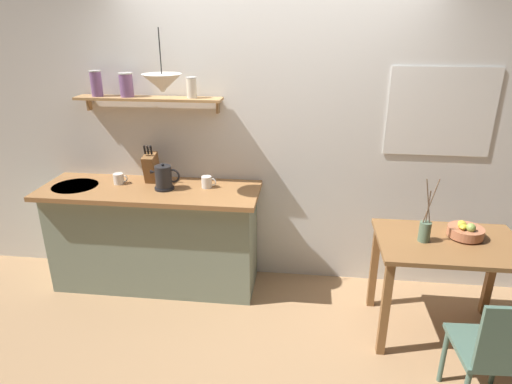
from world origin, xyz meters
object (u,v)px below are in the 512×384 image
twig_vase (425,230)px  knife_block (151,167)px  coffee_mug_spare (207,182)px  pendant_lamp (162,83)px  dining_table (447,258)px  dining_chair_near (495,350)px  electric_kettle (164,178)px  coffee_mug_by_sink (119,179)px  fruit_bowl (466,231)px

twig_vase → knife_block: size_ratio=1.40×
coffee_mug_spare → pendant_lamp: 0.89m
dining_table → dining_chair_near: size_ratio=1.18×
electric_kettle → coffee_mug_by_sink: size_ratio=1.96×
electric_kettle → dining_table: bearing=-9.9°
dining_chair_near → coffee_mug_by_sink: 2.99m
fruit_bowl → electric_kettle: (-2.30, 0.31, 0.20)m
fruit_bowl → electric_kettle: bearing=172.4°
dining_chair_near → twig_vase: twig_vase is taller
electric_kettle → pendant_lamp: (0.09, -0.13, 0.78)m
dining_table → electric_kettle: electric_kettle is taller
pendant_lamp → coffee_mug_spare: bearing=40.4°
fruit_bowl → knife_block: size_ratio=0.74×
twig_vase → electric_kettle: (-2.00, 0.39, 0.17)m
electric_kettle → coffee_mug_spare: (0.34, 0.08, -0.05)m
twig_vase → coffee_mug_spare: size_ratio=3.71×
fruit_bowl → coffee_mug_by_sink: bearing=172.0°
knife_block → coffee_mug_by_sink: bearing=-162.9°
dining_chair_near → pendant_lamp: (-2.17, 1.00, 1.33)m
coffee_mug_by_sink → fruit_bowl: bearing=-8.0°
coffee_mug_by_sink → twig_vase: bearing=-11.0°
fruit_bowl → knife_block: bearing=169.3°
fruit_bowl → coffee_mug_spare: 2.01m
knife_block → coffee_mug_spare: bearing=-9.1°
twig_vase → knife_block: knife_block is taller
dining_table → electric_kettle: size_ratio=4.11×
fruit_bowl → twig_vase: (-0.31, -0.09, 0.03)m
dining_table → knife_block: 2.44m
electric_kettle → pendant_lamp: bearing=-55.3°
knife_block → coffee_mug_by_sink: (-0.26, -0.08, -0.09)m
dining_table → coffee_mug_by_sink: size_ratio=8.05×
dining_table → pendant_lamp: pendant_lamp is taller
dining_table → dining_chair_near: bearing=-84.0°
coffee_mug_spare → twig_vase: bearing=-15.9°
twig_vase → dining_table: bearing=3.6°
twig_vase → coffee_mug_by_sink: twig_vase is taller
twig_vase → knife_block: (-2.16, 0.55, 0.20)m
dining_chair_near → knife_block: knife_block is taller
coffee_mug_spare → pendant_lamp: pendant_lamp is taller
dining_chair_near → knife_block: 2.81m
electric_kettle → coffee_mug_spare: bearing=12.9°
knife_block → coffee_mug_spare: knife_block is taller
fruit_bowl → knife_block: (-2.46, 0.46, 0.24)m
electric_kettle → coffee_mug_spare: electric_kettle is taller
twig_vase → coffee_mug_spare: (-1.66, 0.47, 0.12)m
fruit_bowl → pendant_lamp: 2.42m
electric_kettle → coffee_mug_spare: size_ratio=1.94×
pendant_lamp → dining_chair_near: bearing=-24.8°
dining_chair_near → knife_block: bearing=151.9°
electric_kettle → knife_block: bearing=135.6°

